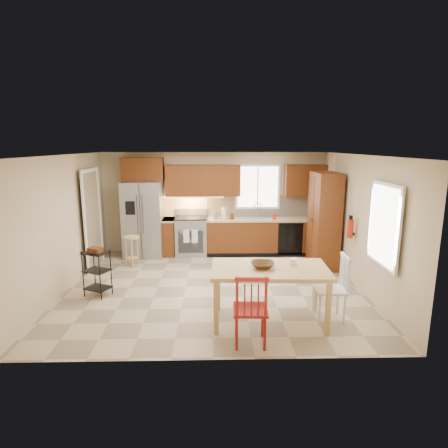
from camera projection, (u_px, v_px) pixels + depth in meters
name	position (u px, v px, depth m)	size (l,w,h in m)	color
floor	(214.00, 287.00, 7.20)	(5.50, 5.50, 0.00)	tan
ceiling	(213.00, 155.00, 6.68)	(5.50, 5.00, 0.02)	silver
wall_back	(214.00, 203.00, 9.38)	(5.50, 0.02, 2.50)	#CCB793
wall_front	(212.00, 266.00, 4.50)	(5.50, 0.02, 2.50)	#CCB793
wall_left	(64.00, 224.00, 6.87)	(0.02, 5.00, 2.50)	#CCB793
wall_right	(360.00, 223.00, 7.01)	(0.02, 5.00, 2.50)	#CCB793
refrigerator	(143.00, 219.00, 9.05)	(0.92, 0.75, 1.82)	gray
range_stove	(191.00, 236.00, 9.23)	(0.76, 0.63, 0.92)	gray
base_cabinet_narrow	(169.00, 237.00, 9.23)	(0.30, 0.60, 0.90)	#582C10
base_cabinet_run	(266.00, 236.00, 9.29)	(2.92, 0.60, 0.90)	#582C10
dishwasher	(290.00, 239.00, 9.02)	(0.60, 0.02, 0.78)	black
backsplash	(265.00, 206.00, 9.42)	(2.92, 0.03, 0.55)	beige
upper_over_fridge	(143.00, 169.00, 9.00)	(1.00, 0.35, 0.55)	#5B2D0F
upper_left_block	(203.00, 180.00, 9.09)	(1.80, 0.35, 0.75)	#5B2D0F
upper_right_block	(305.00, 180.00, 9.15)	(1.00, 0.35, 0.75)	#5B2D0F
window_back	(258.00, 187.00, 9.31)	(1.12, 0.04, 1.12)	white
sink	(258.00, 220.00, 9.20)	(0.62, 0.46, 0.16)	gray
undercab_glow	(191.00, 197.00, 9.14)	(1.60, 0.30, 0.01)	#FFBF66
soap_bottle	(274.00, 215.00, 9.08)	(0.09, 0.09, 0.19)	#B2200C
paper_towel	(224.00, 213.00, 9.09)	(0.12, 0.12, 0.28)	white
canister_steel	(216.00, 215.00, 9.10)	(0.11, 0.11, 0.18)	gray
canister_wood	(232.00, 216.00, 9.08)	(0.10, 0.10, 0.14)	#4A2F13
pantry	(324.00, 220.00, 8.21)	(0.50, 0.95, 2.10)	#582C10
fire_extinguisher	(350.00, 229.00, 7.18)	(0.12, 0.12, 0.36)	#B2200C
window_right	(384.00, 225.00, 5.84)	(0.04, 1.02, 1.32)	white
doorway	(92.00, 221.00, 8.19)	(0.04, 0.95, 2.10)	#8C7A59
dining_table	(269.00, 295.00, 5.72)	(1.75, 0.99, 0.85)	tan
chair_red	(250.00, 308.00, 5.05)	(0.48, 0.48, 1.03)	#A11D18
chair_white	(330.00, 288.00, 5.77)	(0.48, 0.48, 1.03)	white
table_bowl	(263.00, 268.00, 5.62)	(0.35, 0.35, 0.09)	#4A2F13
table_jar	(294.00, 263.00, 5.73)	(0.14, 0.14, 0.17)	white
bar_stool	(132.00, 251.00, 8.35)	(0.33, 0.33, 0.69)	tan
utility_cart	(97.00, 273.00, 6.71)	(0.42, 0.33, 0.85)	black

